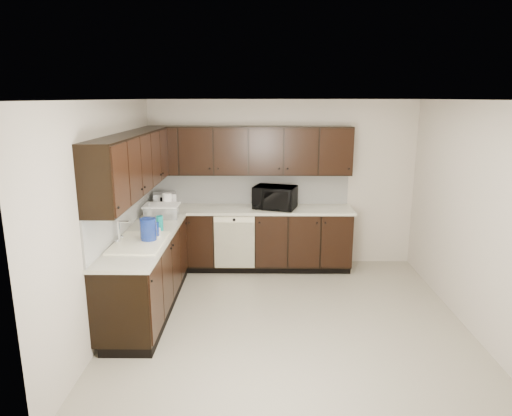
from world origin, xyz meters
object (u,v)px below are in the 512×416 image
Objects in this scene: blue_pitcher at (148,230)px; microwave at (275,197)px; toaster_oven at (165,200)px; sink at (139,249)px; storage_bin at (162,211)px.

microwave is at bearing 50.52° from blue_pitcher.
toaster_oven is 1.68m from blue_pitcher.
toaster_oven is at bearing 92.25° from sink.
toaster_oven is 0.75× the size of storage_bin.
storage_bin is 1.66× the size of blue_pitcher.
microwave is at bearing 47.03° from sink.
blue_pitcher is at bearing 41.57° from sink.
sink is at bearing -135.26° from blue_pitcher.
toaster_oven is at bearing 98.69° from blue_pitcher.
blue_pitcher is at bearing -115.47° from microwave.
sink is at bearing -90.96° from storage_bin.
sink is 2.31m from microwave.
toaster_oven is 0.63m from storage_bin.
microwave is 1.64m from storage_bin.
microwave is 1.64m from toaster_oven.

